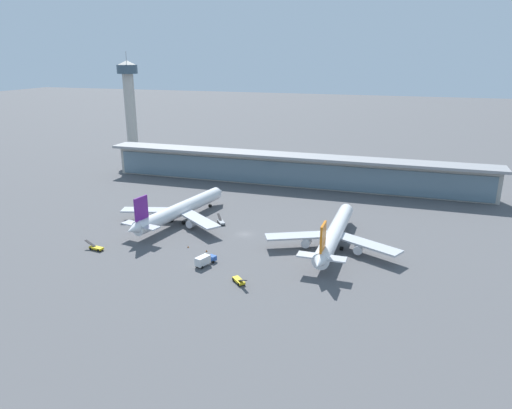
% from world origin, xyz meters
% --- Properties ---
extents(ground_plane, '(1200.00, 1200.00, 0.00)m').
position_xyz_m(ground_plane, '(0.00, 0.00, 0.00)').
color(ground_plane, '#515154').
extents(airliner_left_stand, '(42.91, 56.49, 15.12)m').
position_xyz_m(airliner_left_stand, '(-27.16, 4.51, 4.76)').
color(airliner_left_stand, white).
rests_on(airliner_left_stand, ground).
extents(airliner_centre_stand, '(43.67, 56.68, 15.12)m').
position_xyz_m(airliner_centre_stand, '(31.36, -2.32, 4.76)').
color(airliner_centre_stand, white).
rests_on(airliner_centre_stand, ground).
extents(service_truck_near_nose_yellow, '(6.93, 2.57, 2.70)m').
position_xyz_m(service_truck_near_nose_yellow, '(-40.96, -27.52, 0.81)').
color(service_truck_near_nose_yellow, yellow).
rests_on(service_truck_near_nose_yellow, ground).
extents(service_truck_under_wing_grey, '(5.16, 6.26, 2.70)m').
position_xyz_m(service_truck_under_wing_grey, '(-11.86, 7.54, 0.81)').
color(service_truck_under_wing_grey, gray).
rests_on(service_truck_under_wing_grey, ground).
extents(service_truck_mid_apron_yellow, '(5.82, 5.71, 2.70)m').
position_xyz_m(service_truck_mid_apron_yellow, '(10.56, -35.28, 0.81)').
color(service_truck_mid_apron_yellow, yellow).
rests_on(service_truck_mid_apron_yellow, ground).
extents(service_truck_by_tail_blue, '(4.59, 7.65, 3.10)m').
position_xyz_m(service_truck_by_tail_blue, '(-3.04, -27.57, 1.69)').
color(service_truck_by_tail_blue, '#234C9E').
rests_on(service_truck_by_tail_blue, ground).
extents(terminal_building, '(183.60, 12.80, 15.20)m').
position_xyz_m(terminal_building, '(0.00, 67.34, 7.87)').
color(terminal_building, '#B2ADA3').
rests_on(terminal_building, ground).
extents(control_tower, '(12.00, 12.00, 61.12)m').
position_xyz_m(control_tower, '(-109.19, 106.16, 33.46)').
color(control_tower, '#B2ADA3').
rests_on(control_tower, ground).
extents(safety_cone_alpha, '(0.62, 0.62, 0.70)m').
position_xyz_m(safety_cone_alpha, '(-6.61, -18.04, 0.32)').
color(safety_cone_alpha, orange).
rests_on(safety_cone_alpha, ground).
extents(safety_cone_bravo, '(0.62, 0.62, 0.70)m').
position_xyz_m(safety_cone_bravo, '(-13.61, -16.79, 0.32)').
color(safety_cone_bravo, orange).
rests_on(safety_cone_bravo, ground).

